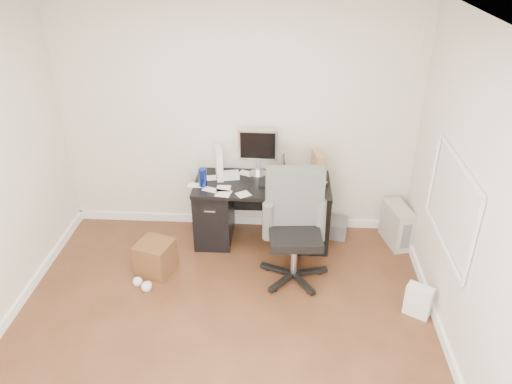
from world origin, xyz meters
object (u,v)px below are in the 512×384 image
(desk, at_px, (262,210))
(keyboard, at_px, (278,184))
(office_chair, at_px, (295,230))
(wicker_basket, at_px, (155,257))
(pc_tower, at_px, (397,225))
(lcd_monitor, at_px, (258,152))

(desk, distance_m, keyboard, 0.41)
(office_chair, height_order, wicker_basket, office_chair)
(desk, xyz_separation_m, office_chair, (0.36, -0.68, 0.19))
(desk, xyz_separation_m, wicker_basket, (-1.10, -0.65, -0.23))
(desk, xyz_separation_m, pc_tower, (1.55, 0.04, -0.17))
(desk, height_order, office_chair, office_chair)
(desk, height_order, lcd_monitor, lcd_monitor)
(lcd_monitor, bearing_deg, desk, -71.66)
(pc_tower, distance_m, wicker_basket, 2.73)
(keyboard, distance_m, office_chair, 0.70)
(lcd_monitor, height_order, keyboard, lcd_monitor)
(lcd_monitor, xyz_separation_m, wicker_basket, (-1.04, -0.85, -0.85))
(office_chair, relative_size, pc_tower, 2.52)
(pc_tower, bearing_deg, desk, 166.92)
(office_chair, bearing_deg, desk, 113.10)
(keyboard, distance_m, pc_tower, 1.47)
(desk, distance_m, lcd_monitor, 0.66)
(lcd_monitor, bearing_deg, office_chair, -62.99)
(keyboard, height_order, office_chair, office_chair)
(office_chair, bearing_deg, wicker_basket, 173.92)
(lcd_monitor, distance_m, wicker_basket, 1.59)
(desk, height_order, keyboard, keyboard)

